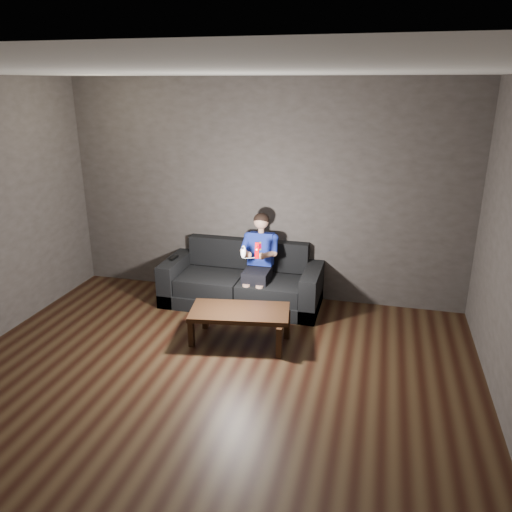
# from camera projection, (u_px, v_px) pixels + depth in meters

# --- Properties ---
(floor) EXTENTS (5.00, 5.00, 0.00)m
(floor) POSITION_uv_depth(u_px,v_px,m) (194.00, 405.00, 4.29)
(floor) COLOR black
(floor) RESTS_ON ground
(back_wall) EXTENTS (5.00, 0.04, 2.70)m
(back_wall) POSITION_uv_depth(u_px,v_px,m) (263.00, 192.00, 6.13)
(back_wall) COLOR #37312F
(back_wall) RESTS_ON ground
(ceiling) EXTENTS (5.00, 5.00, 0.02)m
(ceiling) POSITION_uv_depth(u_px,v_px,m) (178.00, 71.00, 3.40)
(ceiling) COLOR silver
(ceiling) RESTS_ON back_wall
(sofa) EXTENTS (1.94, 0.84, 0.75)m
(sofa) POSITION_uv_depth(u_px,v_px,m) (243.00, 284.00, 6.22)
(sofa) COLOR black
(sofa) RESTS_ON floor
(child) EXTENTS (0.45, 0.55, 1.10)m
(child) POSITION_uv_depth(u_px,v_px,m) (259.00, 255.00, 5.99)
(child) COLOR black
(child) RESTS_ON sofa
(wii_remote_red) EXTENTS (0.05, 0.07, 0.18)m
(wii_remote_red) POSITION_uv_depth(u_px,v_px,m) (257.00, 250.00, 5.51)
(wii_remote_red) COLOR #C10006
(wii_remote_red) RESTS_ON child
(nunchuk_white) EXTENTS (0.07, 0.10, 0.15)m
(nunchuk_white) POSITION_uv_depth(u_px,v_px,m) (243.00, 252.00, 5.56)
(nunchuk_white) COLOR white
(nunchuk_white) RESTS_ON child
(wii_remote_black) EXTENTS (0.05, 0.17, 0.03)m
(wii_remote_black) POSITION_uv_depth(u_px,v_px,m) (174.00, 258.00, 6.26)
(wii_remote_black) COLOR black
(wii_remote_black) RESTS_ON sofa
(coffee_table) EXTENTS (1.10, 0.67, 0.37)m
(coffee_table) POSITION_uv_depth(u_px,v_px,m) (240.00, 314.00, 5.23)
(coffee_table) COLOR black
(coffee_table) RESTS_ON floor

